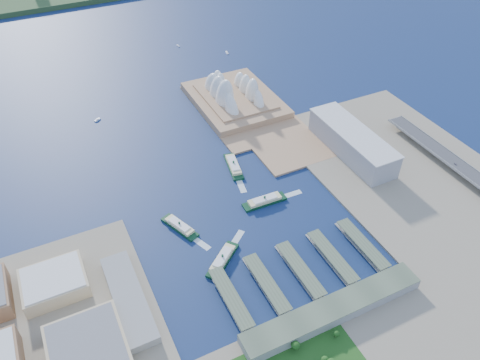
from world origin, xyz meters
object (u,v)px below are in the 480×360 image
opera_house (235,87)px  car_c (456,164)px  ferry_c (223,258)px  ferry_a (179,225)px  ferry_d (265,200)px  toaster_building (352,142)px  ferry_b (234,164)px

opera_house → car_c: size_ratio=43.45×
ferry_c → car_c: 351.49m
ferry_c → car_c: size_ratio=13.65×
ferry_a → ferry_d: size_ratio=0.93×
toaster_building → car_c: size_ratio=37.41×
ferry_a → ferry_c: ferry_c is taller
ferry_c → ferry_d: size_ratio=0.97×
ferry_c → ferry_d: bearing=-93.1°
opera_house → ferry_d: (-71.98, -237.79, -26.47)m
ferry_a → car_c: 382.76m
car_c → opera_house: bearing=122.6°
ferry_b → ferry_d: (4.50, -83.00, -0.07)m
opera_house → ferry_c: bearing=-118.0°
ferry_c → opera_house: bearing=-67.1°
ferry_c → ferry_b: bearing=-68.8°
toaster_building → ferry_b: bearing=164.8°
ferry_b → car_c: bearing=-17.6°
opera_house → car_c: opera_house is taller
opera_house → ferry_b: opera_house is taller
opera_house → ferry_b: size_ratio=3.04×
car_c → ferry_d: bearing=166.9°
ferry_a → ferry_b: 133.83m
toaster_building → ferry_d: bearing=-166.9°
opera_house → car_c: (191.00, -299.08, -16.55)m
opera_house → ferry_c: opera_house is taller
toaster_building → ferry_b: toaster_building is taller
ferry_b → ferry_a: bearing=-133.9°
ferry_a → car_c: size_ratio=13.11×
opera_house → ferry_a: opera_house is taller
ferry_a → ferry_b: bearing=13.3°
ferry_a → ferry_d: bearing=-24.9°
opera_house → ferry_a: size_ratio=3.31×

